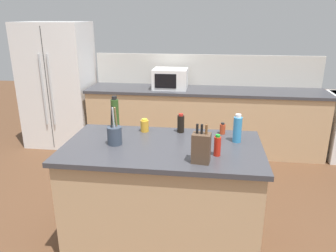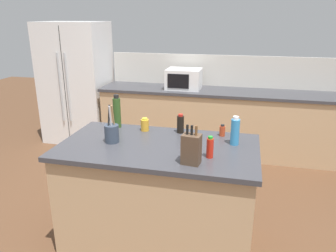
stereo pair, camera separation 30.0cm
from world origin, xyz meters
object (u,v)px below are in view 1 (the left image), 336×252
object	(u,v)px
microwave	(170,79)
spice_jar_paprika	(223,129)
utensil_crock	(115,135)
honey_jar	(145,126)
hot_sauce_bottle	(217,146)
soy_sauce_bottle	(181,124)
knife_block	(201,148)
dish_soap_bottle	(237,129)
olive_oil_bottle	(115,114)
refrigerator	(59,85)

from	to	relation	value
microwave	spice_jar_paprika	bearing A→B (deg)	-69.26
spice_jar_paprika	utensil_crock	bearing A→B (deg)	-157.59
utensil_crock	honey_jar	world-z (taller)	utensil_crock
hot_sauce_bottle	soy_sauce_bottle	size ratio (longest dim) A/B	0.96
knife_block	spice_jar_paprika	xyz separation A→B (m)	(0.17, 0.63, -0.07)
honey_jar	spice_jar_paprika	bearing A→B (deg)	2.12
honey_jar	dish_soap_bottle	xyz separation A→B (m)	(0.82, -0.16, 0.06)
dish_soap_bottle	hot_sauce_bottle	bearing A→B (deg)	-118.57
utensil_crock	honey_jar	size ratio (longest dim) A/B	2.64
microwave	honey_jar	world-z (taller)	microwave
microwave	dish_soap_bottle	xyz separation A→B (m)	(0.82, -2.04, -0.03)
utensil_crock	dish_soap_bottle	size ratio (longest dim) A/B	1.32
knife_block	utensil_crock	size ratio (longest dim) A/B	0.91
knife_block	utensil_crock	distance (m)	0.76
olive_oil_bottle	honey_jar	distance (m)	0.30
spice_jar_paprika	dish_soap_bottle	xyz separation A→B (m)	(0.11, -0.18, 0.07)
honey_jar	knife_block	bearing A→B (deg)	-48.36
olive_oil_bottle	soy_sauce_bottle	size ratio (longest dim) A/B	1.80
refrigerator	hot_sauce_bottle	bearing A→B (deg)	-45.08
spice_jar_paprika	soy_sauce_bottle	xyz separation A→B (m)	(-0.38, -0.00, 0.03)
knife_block	dish_soap_bottle	world-z (taller)	knife_block
hot_sauce_bottle	spice_jar_paprika	size ratio (longest dim) A/B	1.62
microwave	honey_jar	size ratio (longest dim) A/B	4.03
olive_oil_bottle	spice_jar_paprika	world-z (taller)	olive_oil_bottle
knife_block	spice_jar_paprika	bearing A→B (deg)	81.85
hot_sauce_bottle	olive_oil_bottle	bearing A→B (deg)	151.77
honey_jar	dish_soap_bottle	size ratio (longest dim) A/B	0.50
spice_jar_paprika	soy_sauce_bottle	size ratio (longest dim) A/B	0.59
hot_sauce_bottle	spice_jar_paprika	distance (m)	0.50
dish_soap_bottle	microwave	bearing A→B (deg)	111.85
olive_oil_bottle	dish_soap_bottle	distance (m)	1.12
refrigerator	honey_jar	xyz separation A→B (m)	(1.74, -1.93, 0.06)
refrigerator	knife_block	bearing A→B (deg)	-48.11
olive_oil_bottle	spice_jar_paprika	distance (m)	1.00
dish_soap_bottle	spice_jar_paprika	bearing A→B (deg)	122.03
refrigerator	hot_sauce_bottle	world-z (taller)	refrigerator
spice_jar_paprika	honey_jar	distance (m)	0.71
hot_sauce_bottle	dish_soap_bottle	xyz separation A→B (m)	(0.17, 0.31, 0.03)
microwave	utensil_crock	bearing A→B (deg)	-94.82
microwave	knife_block	world-z (taller)	knife_block
microwave	soy_sauce_bottle	bearing A→B (deg)	-80.05
refrigerator	hot_sauce_bottle	xyz separation A→B (m)	(2.39, -2.40, 0.09)
honey_jar	utensil_crock	bearing A→B (deg)	-118.20
microwave	knife_block	bearing A→B (deg)	-77.94
utensil_crock	soy_sauce_bottle	distance (m)	0.63
refrigerator	honey_jar	bearing A→B (deg)	-48.03
utensil_crock	olive_oil_bottle	size ratio (longest dim) A/B	1.01
refrigerator	olive_oil_bottle	world-z (taller)	refrigerator
refrigerator	knife_block	world-z (taller)	refrigerator
refrigerator	dish_soap_bottle	size ratio (longest dim) A/B	7.70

